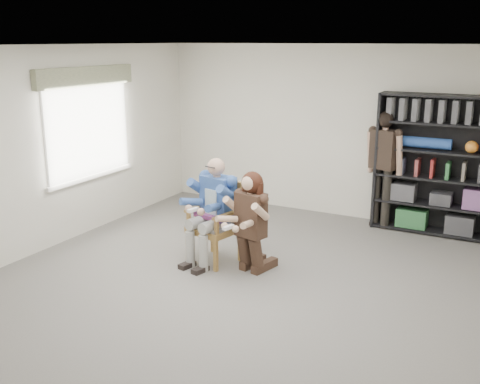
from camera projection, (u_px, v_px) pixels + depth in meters
The scene contains 8 objects.
room_shell at pixel (231, 176), 6.20m from camera, with size 6.00×7.00×2.80m, color silver, non-canonical shape.
floor at pixel (231, 292), 6.57m from camera, with size 6.00×7.00×0.01m, color slate.
window_left at pixel (89, 125), 8.32m from camera, with size 0.16×2.00×1.75m, color silver, non-canonical shape.
armchair at pixel (214, 222), 7.36m from camera, with size 0.63×0.61×1.09m, color olive, non-canonical shape.
seated_man at pixel (214, 211), 7.31m from camera, with size 0.61×0.85×1.41m, color #2B428E, non-canonical shape.
kneeling_woman at pixel (249, 224), 6.96m from camera, with size 0.54×0.87×1.29m, color #37261B, non-canonical shape.
bookshelf at pixel (437, 166), 8.32m from camera, with size 1.80×0.38×2.10m, color black, non-canonical shape.
standing_man at pixel (383, 171), 8.64m from camera, with size 0.56×0.31×1.81m, color black, non-canonical shape.
Camera 1 is at (2.91, -5.28, 2.86)m, focal length 42.00 mm.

